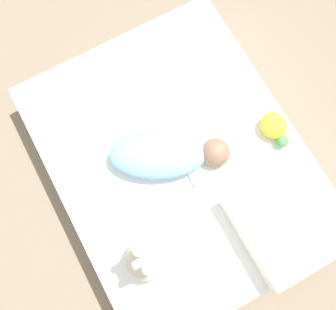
{
  "coord_description": "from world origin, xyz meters",
  "views": [
    {
      "loc": [
        0.33,
        -0.22,
        1.79
      ],
      "look_at": [
        -0.02,
        -0.03,
        0.26
      ],
      "focal_mm": 42.0,
      "sensor_mm": 36.0,
      "label": 1
    }
  ],
  "objects": [
    {
      "name": "bed_mattress",
      "position": [
        0.0,
        0.0,
        0.1
      ],
      "size": [
        1.24,
        0.99,
        0.21
      ],
      "color": "white",
      "rests_on": "ground_plane"
    },
    {
      "name": "burp_cloth",
      "position": [
        0.03,
        0.11,
        0.22
      ],
      "size": [
        0.24,
        0.21,
        0.02
      ],
      "color": "white",
      "rests_on": "bed_mattress"
    },
    {
      "name": "swaddled_baby",
      "position": [
        -0.02,
        -0.04,
        0.27
      ],
      "size": [
        0.36,
        0.49,
        0.12
      ],
      "rotation": [
        0.0,
        0.0,
        1.1
      ],
      "color": "#7FB7E5",
      "rests_on": "bed_mattress"
    },
    {
      "name": "pillow",
      "position": [
        0.44,
        0.2,
        0.26
      ],
      "size": [
        0.39,
        0.28,
        0.11
      ],
      "color": "white",
      "rests_on": "bed_mattress"
    },
    {
      "name": "turtle_plush",
      "position": [
        0.09,
        0.41,
        0.25
      ],
      "size": [
        0.16,
        0.1,
        0.09
      ],
      "color": "yellow",
      "rests_on": "bed_mattress"
    },
    {
      "name": "bunny_plush",
      "position": [
        0.3,
        -0.3,
        0.32
      ],
      "size": [
        0.16,
        0.16,
        0.33
      ],
      "color": "beige",
      "rests_on": "bed_mattress"
    },
    {
      "name": "ground_plane",
      "position": [
        0.0,
        0.0,
        0.0
      ],
      "size": [
        12.0,
        12.0,
        0.0
      ],
      "primitive_type": "plane",
      "color": "#7A6B56"
    }
  ]
}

